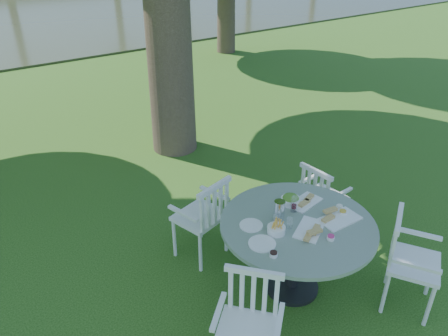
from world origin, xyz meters
The scene contains 7 objects.
ground centered at (0.00, 0.00, 0.00)m, with size 140.00×140.00×0.00m, color #183E0C.
table centered at (-0.03, -1.11, 0.70)m, with size 1.53×1.53×0.85m.
chair_ne centered at (0.87, -0.56, 0.55)m, with size 0.48×0.50×0.93m.
chair_nw centered at (-0.50, -0.18, 0.60)m, with size 0.62×0.60×1.02m.
chair_sw centered at (-0.97, -1.57, 0.57)m, with size 0.67×0.67×0.97m.
chair_se centered at (0.71, -1.84, 0.60)m, with size 0.69×0.67×1.01m.
tableware centered at (-0.03, -1.04, 0.89)m, with size 1.20×0.79×0.22m.
Camera 1 is at (-2.59, -3.53, 3.39)m, focal length 35.00 mm.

